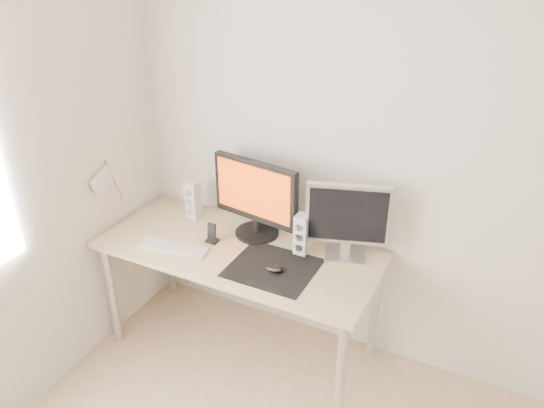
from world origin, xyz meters
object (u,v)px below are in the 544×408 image
(second_monitor, at_px, (348,218))
(speaker_left, at_px, (193,200))
(main_monitor, at_px, (256,196))
(mouse, at_px, (274,268))
(phone_dock, at_px, (212,236))
(keyboard, at_px, (173,248))
(desk, at_px, (239,260))
(speaker_right, at_px, (302,234))

(second_monitor, height_order, speaker_left, second_monitor)
(main_monitor, relative_size, speaker_left, 2.36)
(mouse, height_order, main_monitor, main_monitor)
(phone_dock, bearing_deg, mouse, -13.76)
(speaker_left, relative_size, keyboard, 0.54)
(desk, distance_m, second_monitor, 0.68)
(keyboard, height_order, phone_dock, phone_dock)
(second_monitor, distance_m, speaker_right, 0.27)
(desk, xyz_separation_m, phone_dock, (-0.17, -0.01, 0.11))
(keyboard, xyz_separation_m, phone_dock, (0.16, 0.16, 0.03))
(second_monitor, relative_size, speaker_left, 1.89)
(mouse, distance_m, speaker_left, 0.79)
(desk, bearing_deg, keyboard, -152.09)
(second_monitor, bearing_deg, speaker_left, 179.45)
(mouse, relative_size, phone_dock, 0.85)
(desk, bearing_deg, speaker_left, 155.45)
(main_monitor, distance_m, second_monitor, 0.55)
(desk, xyz_separation_m, speaker_right, (0.34, 0.12, 0.19))
(second_monitor, xyz_separation_m, phone_dock, (-0.74, -0.20, -0.20))
(main_monitor, distance_m, speaker_left, 0.47)
(main_monitor, bearing_deg, keyboard, -134.54)
(main_monitor, bearing_deg, phone_dock, -135.17)
(mouse, xyz_separation_m, speaker_left, (-0.72, 0.32, 0.10))
(mouse, distance_m, second_monitor, 0.47)
(mouse, bearing_deg, phone_dock, 166.24)
(main_monitor, relative_size, speaker_right, 2.36)
(desk, relative_size, keyboard, 3.70)
(second_monitor, bearing_deg, phone_dock, -164.86)
(mouse, height_order, desk, mouse)
(keyboard, distance_m, phone_dock, 0.23)
(mouse, distance_m, keyboard, 0.61)
(mouse, relative_size, speaker_left, 0.44)
(speaker_left, bearing_deg, speaker_right, -5.86)
(main_monitor, bearing_deg, speaker_right, -10.07)
(mouse, bearing_deg, speaker_left, 155.97)
(mouse, bearing_deg, desk, 156.80)
(speaker_left, relative_size, phone_dock, 1.95)
(mouse, distance_m, main_monitor, 0.46)
(speaker_left, xyz_separation_m, keyboard, (0.11, -0.37, -0.11))
(speaker_right, height_order, phone_dock, speaker_right)
(desk, height_order, keyboard, keyboard)
(speaker_left, bearing_deg, main_monitor, -2.85)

